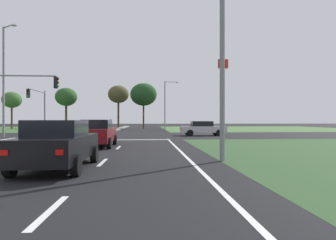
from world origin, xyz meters
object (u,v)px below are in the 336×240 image
object	(u,v)px
traffic_signal_far_left	(39,102)
treeline_third	(118,94)
fastfood_pole_sign	(223,79)
treeline_fourth	(144,95)
car_white_second	(85,127)
pedestrian_at_median	(111,123)
car_maroon_near	(98,133)
car_black_third	(58,144)
treeline_near	(12,100)
treeline_second	(66,97)
street_lamp_second	(4,76)
street_lamp_third	(166,102)
street_lamp_near	(228,37)
car_silver_fourth	(203,128)
traffic_signal_near_left	(15,93)

from	to	relation	value
traffic_signal_far_left	treeline_third	xyz separation A→B (m)	(6.75, 25.12, 3.13)
fastfood_pole_sign	treeline_fourth	xyz separation A→B (m)	(-14.23, 3.40, -2.65)
car_white_second	treeline_fourth	size ratio (longest dim) A/B	0.51
pedestrian_at_median	treeline_fourth	size ratio (longest dim) A/B	0.20
car_maroon_near	treeline_third	xyz separation A→B (m)	(-3.05, 42.79, 5.97)
car_black_third	treeline_fourth	world-z (taller)	treeline_fourth
treeline_near	treeline_fourth	bearing A→B (deg)	-2.41
treeline_second	treeline_near	bearing A→B (deg)	-159.53
car_white_second	treeline_near	bearing A→B (deg)	37.69
street_lamp_second	street_lamp_third	size ratio (longest dim) A/B	1.22
treeline_third	treeline_fourth	xyz separation A→B (m)	(5.17, -5.04, -0.42)
car_black_third	street_lamp_near	xyz separation A→B (m)	(6.05, 1.54, 4.04)
car_black_third	traffic_signal_far_left	size ratio (longest dim) A/B	0.83
fastfood_pole_sign	car_silver_fourth	bearing A→B (deg)	-109.26
street_lamp_near	street_lamp_second	distance (m)	23.33
street_lamp_third	treeline_near	size ratio (longest dim) A/B	1.22
car_maroon_near	treeline_near	bearing A→B (deg)	119.82
car_silver_fourth	treeline_third	bearing A→B (deg)	-159.15
traffic_signal_far_left	treeline_near	distance (m)	24.55
car_silver_fourth	street_lamp_near	world-z (taller)	street_lamp_near
street_lamp_near	treeline_fourth	world-z (taller)	street_lamp_near
car_maroon_near	car_silver_fourth	size ratio (longest dim) A/B	0.98
car_black_third	traffic_signal_near_left	world-z (taller)	traffic_signal_near_left
treeline_near	traffic_signal_far_left	bearing A→B (deg)	-59.49
car_maroon_near	treeline_near	distance (m)	44.92
fastfood_pole_sign	treeline_third	distance (m)	21.27
pedestrian_at_median	treeline_third	distance (m)	17.81
traffic_signal_near_left	treeline_near	xyz separation A→B (m)	(-14.58, 32.26, 1.51)
treeline_fourth	street_lamp_third	bearing A→B (deg)	-46.50
car_white_second	car_silver_fourth	distance (m)	12.93
fastfood_pole_sign	treeline_third	xyz separation A→B (m)	(-19.40, 8.43, -2.23)
traffic_signal_far_left	treeline_fourth	size ratio (longest dim) A/B	0.64
car_silver_fourth	fastfood_pole_sign	bearing A→B (deg)	160.74
car_maroon_near	treeline_near	xyz separation A→B (m)	(-22.23, 38.78, 4.48)
traffic_signal_far_left	car_silver_fourth	bearing A→B (deg)	-16.61
car_white_second	car_black_third	size ratio (longest dim) A/B	0.96
car_black_third	fastfood_pole_sign	bearing A→B (deg)	69.01
treeline_second	fastfood_pole_sign	bearing A→B (deg)	-14.70
car_silver_fourth	treeline_second	bearing A→B (deg)	-143.85
car_white_second	traffic_signal_far_left	bearing A→B (deg)	66.58
street_lamp_third	treeline_fourth	xyz separation A→B (m)	(-4.01, 4.23, 1.65)
street_lamp_near	pedestrian_at_median	world-z (taller)	street_lamp_near
traffic_signal_far_left	treeline_third	world-z (taller)	treeline_third
treeline_second	street_lamp_second	bearing A→B (deg)	-84.45
street_lamp_second	treeline_second	distance (m)	32.10
car_silver_fourth	treeline_second	distance (m)	37.47
street_lamp_near	treeline_third	bearing A→B (deg)	100.54
car_maroon_near	street_lamp_third	xyz separation A→B (m)	(6.13, 33.53, 3.90)
traffic_signal_far_left	street_lamp_second	distance (m)	7.75
car_black_third	treeline_near	world-z (taller)	treeline_near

